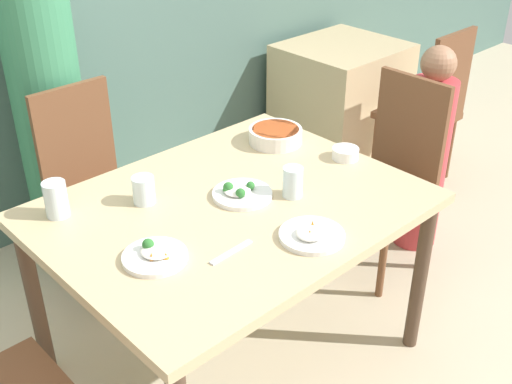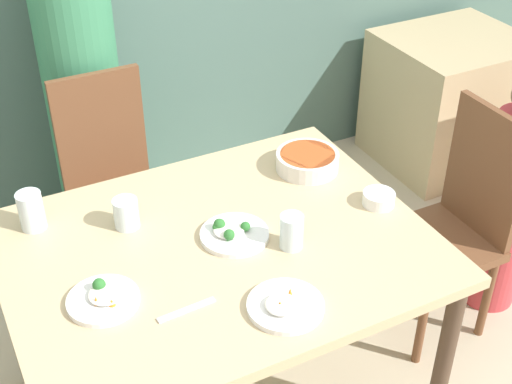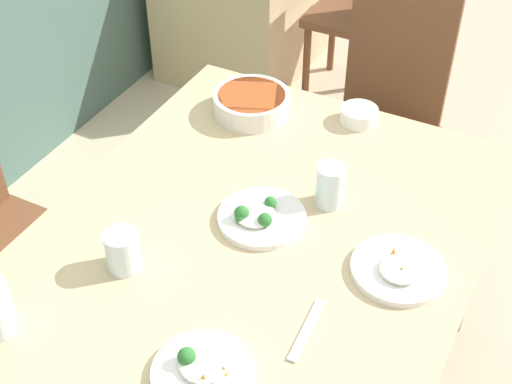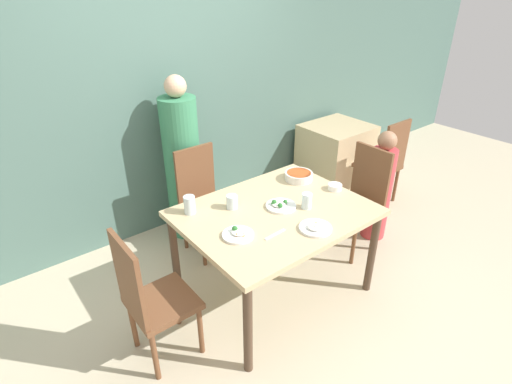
% 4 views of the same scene
% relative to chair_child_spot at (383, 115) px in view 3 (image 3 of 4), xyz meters
% --- Properties ---
extents(dining_table, '(1.35, 1.05, 0.76)m').
position_rel_chair_child_spot_xyz_m(dining_table, '(-1.02, 0.01, 0.17)').
color(dining_table, tan).
rests_on(dining_table, ground_plane).
extents(chair_child_spot, '(0.40, 0.40, 0.98)m').
position_rel_chair_child_spot_xyz_m(chair_child_spot, '(0.00, 0.00, 0.00)').
color(chair_child_spot, brown).
rests_on(chair_child_spot, ground_plane).
extents(person_child, '(0.23, 0.23, 1.09)m').
position_rel_chair_child_spot_xyz_m(person_child, '(0.28, -0.00, -0.00)').
color(person_child, '#C63D42').
rests_on(person_child, ground_plane).
extents(bowl_curry, '(0.23, 0.23, 0.07)m').
position_rel_chair_child_spot_xyz_m(bowl_curry, '(-0.54, 0.27, 0.29)').
color(bowl_curry, silver).
rests_on(bowl_curry, dining_table).
extents(plate_rice_adult, '(0.21, 0.21, 0.06)m').
position_rel_chair_child_spot_xyz_m(plate_rice_adult, '(-1.43, -0.09, 0.27)').
color(plate_rice_adult, white).
rests_on(plate_rice_adult, dining_table).
extents(plate_rice_child, '(0.23, 0.23, 0.05)m').
position_rel_chair_child_spot_xyz_m(plate_rice_child, '(-0.97, -0.35, 0.26)').
color(plate_rice_child, white).
rests_on(plate_rice_child, dining_table).
extents(plate_noodles, '(0.23, 0.23, 0.06)m').
position_rel_chair_child_spot_xyz_m(plate_noodles, '(-0.96, 0.02, 0.27)').
color(plate_noodles, white).
rests_on(plate_noodles, dining_table).
extents(bowl_rice_small, '(0.11, 0.11, 0.05)m').
position_rel_chair_child_spot_xyz_m(bowl_rice_small, '(-0.43, -0.04, 0.28)').
color(bowl_rice_small, white).
rests_on(bowl_rice_small, dining_table).
extents(glass_water_tall, '(0.08, 0.08, 0.10)m').
position_rel_chair_child_spot_xyz_m(glass_water_tall, '(-1.25, 0.23, 0.30)').
color(glass_water_tall, silver).
rests_on(glass_water_tall, dining_table).
extents(glass_water_short, '(0.08, 0.08, 0.12)m').
position_rel_chair_child_spot_xyz_m(glass_water_short, '(-0.81, -0.11, 0.31)').
color(glass_water_short, silver).
rests_on(glass_water_short, dining_table).
extents(fork_steel, '(0.18, 0.03, 0.01)m').
position_rel_chair_child_spot_xyz_m(fork_steel, '(-1.23, -0.23, 0.25)').
color(fork_steel, silver).
rests_on(fork_steel, dining_table).
extents(background_table, '(0.74, 0.67, 0.73)m').
position_rel_chair_child_spot_xyz_m(background_table, '(0.87, 1.05, -0.15)').
color(background_table, tan).
rests_on(background_table, ground_plane).
extents(chair_background, '(0.40, 0.40, 0.98)m').
position_rel_chair_child_spot_xyz_m(chair_background, '(0.87, 0.36, 0.00)').
color(chair_background, brown).
rests_on(chair_background, ground_plane).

